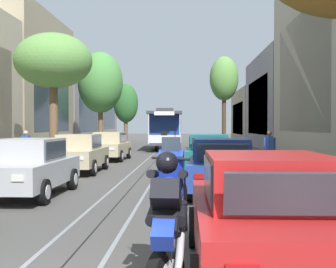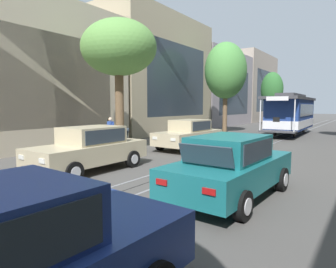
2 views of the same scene
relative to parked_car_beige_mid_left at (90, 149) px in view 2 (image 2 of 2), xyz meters
The scene contains 11 objects.
ground_plane 10.16m from the parked_car_beige_mid_left, 74.23° to the left, with size 160.00×160.00×0.00m, color #4C4947.
trolley_track_rails 14.06m from the parked_car_beige_mid_left, 78.69° to the left, with size 1.14×68.17×0.01m.
building_facade_left 16.02m from the parked_car_beige_mid_left, 119.43° to the left, with size 5.91×59.87×10.07m.
parked_car_beige_mid_left is the anchor object (origin of this frame).
parked_car_beige_fourth_left 6.61m from the parked_car_beige_mid_left, 88.60° to the left, with size 2.11×4.41×1.58m.
parked_car_teal_mid_right 5.37m from the parked_car_beige_mid_left, ahead, with size 2.11×4.41×1.58m.
street_tree_kerb_left_second 6.09m from the parked_car_beige_mid_left, 120.06° to the left, with size 3.88×3.52×6.54m.
street_tree_kerb_left_mid 17.38m from the parked_car_beige_mid_left, 97.73° to the left, with size 3.50×3.81×7.71m.
street_tree_kerb_left_fourth 30.05m from the parked_car_beige_mid_left, 93.88° to the left, with size 2.65×2.35×6.43m.
cable_car_trolley 18.56m from the parked_car_beige_mid_left, 81.46° to the left, with size 2.83×9.18×3.28m.
pedestrian_on_right_pavement 6.20m from the parked_car_beige_mid_left, 129.45° to the left, with size 0.55×0.29×1.68m.
Camera 2 is at (5.50, 7.47, 2.32)m, focal length 31.16 mm.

